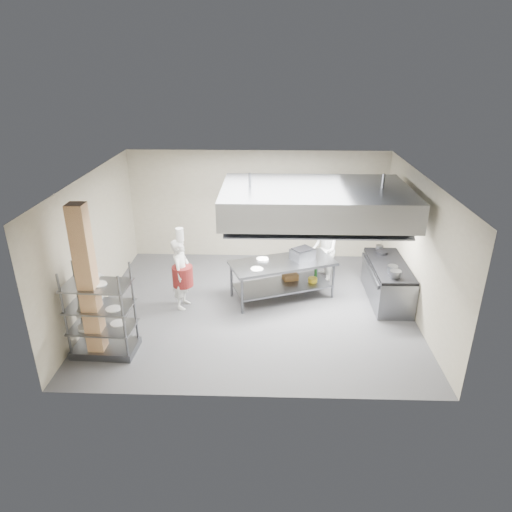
{
  "coord_description": "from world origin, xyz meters",
  "views": [
    {
      "loc": [
        0.33,
        -9.07,
        5.2
      ],
      "look_at": [
        0.04,
        0.2,
        1.19
      ],
      "focal_mm": 32.0,
      "sensor_mm": 36.0,
      "label": 1
    }
  ],
  "objects_px": {
    "pass_rack": "(100,311)",
    "stockpot": "(392,269)",
    "island": "(282,279)",
    "cooking_range": "(387,283)",
    "chef_head": "(182,274)",
    "chef_plating": "(95,301)",
    "griddle": "(302,254)",
    "chef_line": "(324,250)"
  },
  "relations": [
    {
      "from": "chef_plating",
      "to": "pass_rack",
      "type": "bearing_deg",
      "value": 48.97
    },
    {
      "from": "pass_rack",
      "to": "stockpot",
      "type": "height_order",
      "value": "pass_rack"
    },
    {
      "from": "cooking_range",
      "to": "chef_plating",
      "type": "bearing_deg",
      "value": -161.72
    },
    {
      "from": "island",
      "to": "griddle",
      "type": "xyz_separation_m",
      "value": [
        0.46,
        0.18,
        0.58
      ]
    },
    {
      "from": "chef_line",
      "to": "chef_plating",
      "type": "height_order",
      "value": "chef_plating"
    },
    {
      "from": "pass_rack",
      "to": "chef_plating",
      "type": "height_order",
      "value": "chef_plating"
    },
    {
      "from": "chef_head",
      "to": "chef_line",
      "type": "bearing_deg",
      "value": -56.48
    },
    {
      "from": "chef_plating",
      "to": "griddle",
      "type": "bearing_deg",
      "value": 132.12
    },
    {
      "from": "island",
      "to": "stockpot",
      "type": "distance_m",
      "value": 2.49
    },
    {
      "from": "cooking_range",
      "to": "chef_line",
      "type": "xyz_separation_m",
      "value": [
        -1.39,
        0.97,
        0.41
      ]
    },
    {
      "from": "cooking_range",
      "to": "stockpot",
      "type": "bearing_deg",
      "value": -96.53
    },
    {
      "from": "cooking_range",
      "to": "chef_line",
      "type": "distance_m",
      "value": 1.75
    },
    {
      "from": "chef_plating",
      "to": "stockpot",
      "type": "bearing_deg",
      "value": 118.36
    },
    {
      "from": "chef_head",
      "to": "chef_plating",
      "type": "distance_m",
      "value": 2.05
    },
    {
      "from": "island",
      "to": "pass_rack",
      "type": "xyz_separation_m",
      "value": [
        -3.44,
        -2.31,
        0.43
      ]
    },
    {
      "from": "chef_head",
      "to": "chef_line",
      "type": "xyz_separation_m",
      "value": [
        3.3,
        1.48,
        0.01
      ]
    },
    {
      "from": "pass_rack",
      "to": "stockpot",
      "type": "relative_size",
      "value": 7.91
    },
    {
      "from": "chef_plating",
      "to": "griddle",
      "type": "distance_m",
      "value": 4.66
    },
    {
      "from": "pass_rack",
      "to": "chef_line",
      "type": "height_order",
      "value": "pass_rack"
    },
    {
      "from": "chef_head",
      "to": "chef_line",
      "type": "height_order",
      "value": "chef_line"
    },
    {
      "from": "chef_plating",
      "to": "stockpot",
      "type": "xyz_separation_m",
      "value": [
        6.03,
        1.56,
        0.04
      ]
    },
    {
      "from": "chef_head",
      "to": "stockpot",
      "type": "xyz_separation_m",
      "value": [
        4.64,
        0.06,
        0.16
      ]
    },
    {
      "from": "island",
      "to": "chef_line",
      "type": "bearing_deg",
      "value": 21.26
    },
    {
      "from": "pass_rack",
      "to": "chef_head",
      "type": "distance_m",
      "value": 2.15
    },
    {
      "from": "cooking_range",
      "to": "chef_plating",
      "type": "xyz_separation_m",
      "value": [
        -6.08,
        -2.01,
        0.52
      ]
    },
    {
      "from": "griddle",
      "to": "stockpot",
      "type": "distance_m",
      "value": 2.03
    },
    {
      "from": "pass_rack",
      "to": "cooking_range",
      "type": "xyz_separation_m",
      "value": [
        5.88,
        2.29,
        -0.47
      ]
    },
    {
      "from": "cooking_range",
      "to": "stockpot",
      "type": "distance_m",
      "value": 0.72
    },
    {
      "from": "chef_line",
      "to": "pass_rack",
      "type": "bearing_deg",
      "value": -58.74
    },
    {
      "from": "chef_head",
      "to": "chef_plating",
      "type": "xyz_separation_m",
      "value": [
        -1.39,
        -1.5,
        0.13
      ]
    },
    {
      "from": "pass_rack",
      "to": "stockpot",
      "type": "distance_m",
      "value": 6.12
    },
    {
      "from": "island",
      "to": "stockpot",
      "type": "bearing_deg",
      "value": -31.97
    },
    {
      "from": "island",
      "to": "pass_rack",
      "type": "relative_size",
      "value": 1.35
    },
    {
      "from": "island",
      "to": "cooking_range",
      "type": "bearing_deg",
      "value": -21.45
    },
    {
      "from": "stockpot",
      "to": "pass_rack",
      "type": "bearing_deg",
      "value": -162.41
    },
    {
      "from": "griddle",
      "to": "chef_line",
      "type": "bearing_deg",
      "value": 16.43
    },
    {
      "from": "island",
      "to": "cooking_range",
      "type": "relative_size",
      "value": 1.2
    },
    {
      "from": "cooking_range",
      "to": "griddle",
      "type": "height_order",
      "value": "griddle"
    },
    {
      "from": "pass_rack",
      "to": "griddle",
      "type": "height_order",
      "value": "pass_rack"
    },
    {
      "from": "pass_rack",
      "to": "chef_line",
      "type": "relative_size",
      "value": 1.08
    },
    {
      "from": "chef_line",
      "to": "griddle",
      "type": "bearing_deg",
      "value": -41.98
    },
    {
      "from": "stockpot",
      "to": "island",
      "type": "bearing_deg",
      "value": 169.01
    }
  ]
}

